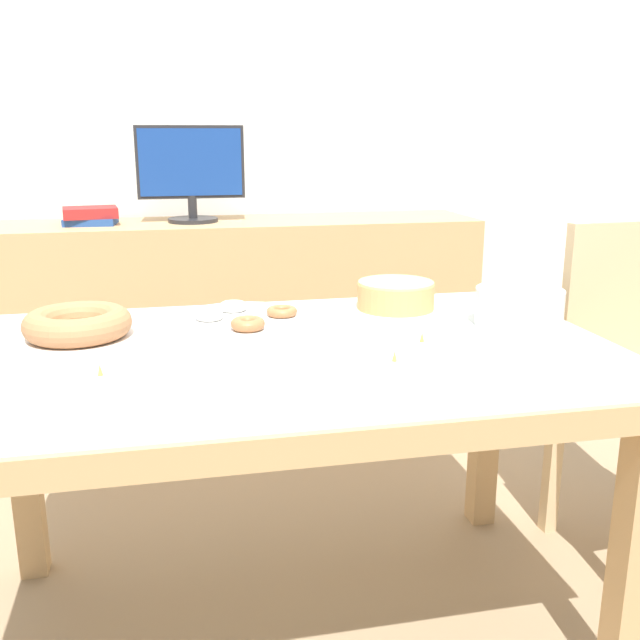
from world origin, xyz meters
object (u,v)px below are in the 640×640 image
book_stack (90,216)px  tealight_centre (101,378)px  computer_monitor (191,174)px  cake_chocolate_round (396,299)px  cake_golden_bundt (78,327)px  tealight_near_front (394,364)px  plate_stack (519,307)px  tealight_left_edge (422,344)px  pastry_platter (244,320)px

book_stack → tealight_centre: size_ratio=5.58×
computer_monitor → cake_chocolate_round: bearing=-68.9°
book_stack → tealight_centre: book_stack is taller
cake_golden_bundt → cake_chocolate_round: bearing=8.0°
computer_monitor → tealight_near_front: computer_monitor is taller
plate_stack → tealight_left_edge: 0.33m
plate_stack → tealight_centre: size_ratio=5.25×
cake_golden_bundt → pastry_platter: (0.38, 0.07, -0.02)m
cake_chocolate_round → tealight_left_edge: bearing=-97.7°
book_stack → cake_chocolate_round: 1.49m
tealight_near_front → plate_stack: bearing=32.7°
computer_monitor → tealight_left_edge: computer_monitor is taller
book_stack → cake_chocolate_round: book_stack is taller
book_stack → tealight_near_front: (0.72, -1.65, -0.13)m
tealight_near_front → tealight_left_edge: 0.15m
plate_stack → tealight_centre: (-0.96, -0.22, -0.03)m
book_stack → cake_golden_bundt: bearing=-86.3°
pastry_platter → tealight_near_front: size_ratio=9.31×
computer_monitor → pastry_platter: bearing=-86.9°
book_stack → tealight_left_edge: book_stack is taller
computer_monitor → tealight_left_edge: bearing=-74.5°
book_stack → tealight_left_edge: size_ratio=5.58×
pastry_platter → tealight_centre: size_ratio=9.31×
book_stack → tealight_near_front: 1.80m
cake_chocolate_round → tealight_near_front: bearing=-108.2°
tealight_near_front → tealight_centre: size_ratio=1.00×
pastry_platter → tealight_centre: pastry_platter is taller
cake_golden_bundt → pastry_platter: 0.38m
computer_monitor → book_stack: 0.43m
book_stack → tealight_left_edge: bearing=-61.8°
computer_monitor → tealight_centre: bearing=-98.5°
plate_stack → tealight_left_edge: (-0.30, -0.14, -0.03)m
cake_chocolate_round → tealight_near_front: 0.46m
cake_golden_bundt → tealight_near_front: cake_golden_bundt is taller
pastry_platter → plate_stack: (0.65, -0.14, 0.03)m
tealight_centre → tealight_left_edge: 0.67m
tealight_centre → tealight_left_edge: (0.66, 0.08, 0.00)m
cake_chocolate_round → tealight_near_front: size_ratio=7.60×
plate_stack → cake_golden_bundt: bearing=176.0°
computer_monitor → tealight_near_front: size_ratio=10.60×
cake_golden_bundt → tealight_centre: cake_golden_bundt is taller
cake_chocolate_round → book_stack: bearing=125.4°
book_stack → plate_stack: 1.79m
book_stack → pastry_platter: book_stack is taller
computer_monitor → plate_stack: 1.58m
book_stack → plate_stack: book_stack is taller
tealight_near_front → tealight_left_edge: (0.10, 0.12, 0.00)m
computer_monitor → tealight_centre: 1.65m
computer_monitor → cake_golden_bundt: computer_monitor is taller
pastry_platter → book_stack: bearing=110.4°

